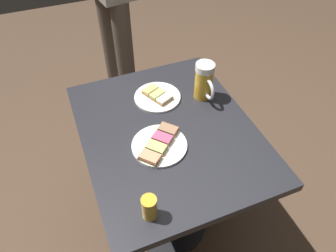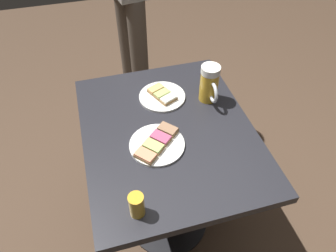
% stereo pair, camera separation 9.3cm
% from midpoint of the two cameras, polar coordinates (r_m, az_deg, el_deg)
% --- Properties ---
extents(ground_plane, '(6.00, 6.00, 0.00)m').
position_cam_midpoint_polar(ground_plane, '(1.87, -1.48, -16.57)').
color(ground_plane, '#4C3828').
extents(cafe_table, '(0.83, 0.68, 0.74)m').
position_cam_midpoint_polar(cafe_table, '(1.38, -1.93, -5.31)').
color(cafe_table, black).
rests_on(cafe_table, ground_plane).
extents(plate_near, '(0.21, 0.21, 0.03)m').
position_cam_midpoint_polar(plate_near, '(1.19, -3.82, -3.45)').
color(plate_near, white).
rests_on(plate_near, cafe_table).
extents(plate_far, '(0.20, 0.20, 0.03)m').
position_cam_midpoint_polar(plate_far, '(1.39, -3.86, 5.34)').
color(plate_far, white).
rests_on(plate_far, cafe_table).
extents(beer_mug, '(0.14, 0.08, 0.17)m').
position_cam_midpoint_polar(beer_mug, '(1.35, 4.67, 8.02)').
color(beer_mug, gold).
rests_on(beer_mug, cafe_table).
extents(beer_glass_small, '(0.05, 0.05, 0.09)m').
position_cam_midpoint_polar(beer_glass_small, '(1.00, -6.16, -14.67)').
color(beer_glass_small, gold).
rests_on(beer_glass_small, cafe_table).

